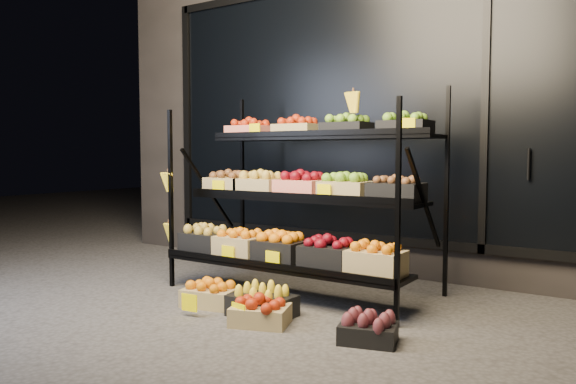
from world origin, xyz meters
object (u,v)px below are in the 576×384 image
Objects in this scene: display_rack at (298,196)px; floor_crate_midleft at (262,302)px; floor_crate_left at (211,293)px; floor_crate_midright at (260,311)px.

floor_crate_midleft is at bearing -77.32° from display_rack.
display_rack reaches higher than floor_crate_left.
floor_crate_midleft is 1.01× the size of floor_crate_midright.
floor_crate_midleft reaches higher than floor_crate_midright.
display_rack is 4.92× the size of floor_crate_midleft.
floor_crate_midleft is at bearing 103.47° from floor_crate_midright.
floor_crate_midright is (0.11, -0.17, -0.01)m from floor_crate_midleft.
floor_crate_midright is (0.59, -0.17, -0.00)m from floor_crate_left.
display_rack is at bearing 87.47° from floor_crate_midright.
display_rack is 1.15m from floor_crate_midright.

